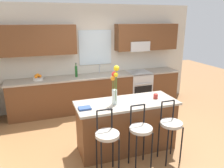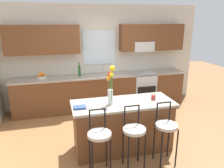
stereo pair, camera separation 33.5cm
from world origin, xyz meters
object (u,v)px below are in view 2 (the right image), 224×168
(oven_range, at_px, (142,88))
(fruit_bowl_oranges, at_px, (42,76))
(flower_vase, at_px, (111,84))
(kitchen_island, at_px, (123,126))
(bar_stool_middle, at_px, (134,133))
(bar_stool_far, at_px, (166,128))
(mug_ceramic, at_px, (153,97))
(cookbook, at_px, (80,107))
(bar_stool_near, at_px, (99,137))
(bottle_olive_oil, at_px, (79,71))

(oven_range, xyz_separation_m, fruit_bowl_oranges, (-2.66, 0.03, 0.52))
(oven_range, distance_m, flower_vase, 2.62)
(kitchen_island, relative_size, bar_stool_middle, 1.74)
(bar_stool_far, xyz_separation_m, mug_ceramic, (0.02, 0.56, 0.33))
(cookbook, bearing_deg, fruit_bowl_oranges, 108.05)
(flower_vase, bearing_deg, fruit_bowl_oranges, 120.77)
(bar_stool_middle, relative_size, fruit_bowl_oranges, 4.34)
(bar_stool_middle, bearing_deg, flower_vase, 112.81)
(flower_vase, xyz_separation_m, fruit_bowl_oranges, (-1.22, 2.05, -0.30))
(kitchen_island, xyz_separation_m, bar_stool_near, (-0.55, -0.57, 0.17))
(cookbook, xyz_separation_m, fruit_bowl_oranges, (-0.69, 2.11, 0.04))
(kitchen_island, relative_size, bar_stool_near, 1.74)
(kitchen_island, relative_size, mug_ceramic, 20.10)
(mug_ceramic, xyz_separation_m, cookbook, (-1.34, -0.06, -0.03))
(bar_stool_near, distance_m, bar_stool_far, 1.10)
(flower_vase, xyz_separation_m, bottle_olive_oil, (-0.30, 2.05, -0.21))
(kitchen_island, xyz_separation_m, bar_stool_middle, (-0.00, -0.57, 0.17))
(bar_stool_middle, relative_size, bar_stool_far, 1.00)
(bar_stool_middle, xyz_separation_m, cookbook, (-0.77, 0.50, 0.30))
(fruit_bowl_oranges, bearing_deg, cookbook, -71.95)
(bar_stool_far, bearing_deg, bottle_olive_oil, 112.52)
(oven_range, height_order, cookbook, cookbook)
(bar_stool_near, bearing_deg, cookbook, 113.66)
(kitchen_island, height_order, bar_stool_near, bar_stool_near)
(bar_stool_far, xyz_separation_m, flower_vase, (-0.78, 0.55, 0.64))
(bar_stool_far, height_order, flower_vase, flower_vase)
(fruit_bowl_oranges, bearing_deg, bar_stool_far, -52.43)
(kitchen_island, xyz_separation_m, flower_vase, (-0.23, -0.02, 0.82))
(bar_stool_near, distance_m, fruit_bowl_oranges, 2.78)
(mug_ceramic, bearing_deg, flower_vase, -179.31)
(bar_stool_middle, height_order, cookbook, bar_stool_middle)
(kitchen_island, relative_size, bottle_olive_oil, 5.08)
(bar_stool_near, bearing_deg, kitchen_island, 46.24)
(bar_stool_near, height_order, flower_vase, flower_vase)
(oven_range, bearing_deg, bottle_olive_oil, 179.19)
(flower_vase, relative_size, bottle_olive_oil, 1.89)
(mug_ceramic, height_order, bottle_olive_oil, bottle_olive_oil)
(mug_ceramic, bearing_deg, bar_stool_far, -92.02)
(bar_stool_near, relative_size, bar_stool_far, 1.00)
(bar_stool_middle, height_order, fruit_bowl_oranges, fruit_bowl_oranges)
(bottle_olive_oil, bearing_deg, fruit_bowl_oranges, 179.77)
(bar_stool_middle, bearing_deg, fruit_bowl_oranges, 119.18)
(mug_ceramic, distance_m, fruit_bowl_oranges, 2.88)
(bar_stool_middle, bearing_deg, bar_stool_far, 0.00)
(kitchen_island, distance_m, bottle_olive_oil, 2.18)
(kitchen_island, height_order, flower_vase, flower_vase)
(mug_ceramic, relative_size, cookbook, 0.45)
(bar_stool_middle, distance_m, fruit_bowl_oranges, 3.01)
(bar_stool_near, bearing_deg, oven_range, 55.74)
(bar_stool_middle, distance_m, flower_vase, 0.88)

